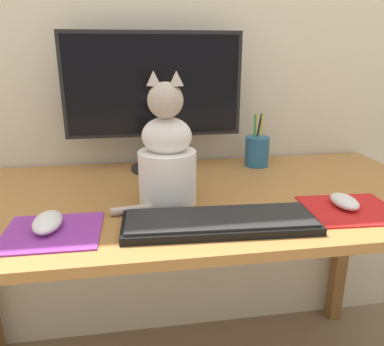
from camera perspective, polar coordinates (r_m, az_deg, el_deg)
wall_back at (r=1.37m, az=-3.61°, el=22.74°), size 7.00×0.04×2.50m
desk at (r=1.10m, az=-1.11°, el=-7.84°), size 1.50×0.69×0.75m
monitor at (r=1.24m, az=-5.87°, el=12.04°), size 0.57×0.17×0.45m
keyboard at (r=0.87m, az=4.25°, el=-7.40°), size 0.46×0.17×0.02m
mousepad_left at (r=0.90m, az=-20.52°, el=-8.44°), size 0.22×0.19×0.00m
mousepad_right at (r=1.04m, az=23.05°, el=-5.13°), size 0.23×0.21×0.00m
computer_mouse_left at (r=0.91m, az=-21.16°, el=-6.98°), size 0.06×0.11×0.03m
computer_mouse_right at (r=1.04m, az=22.20°, el=-4.02°), size 0.06×0.10×0.03m
cat at (r=0.97m, az=-3.86°, el=2.46°), size 0.24×0.18×0.34m
pen_cup at (r=1.33m, az=9.86°, el=3.36°), size 0.08×0.08×0.18m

